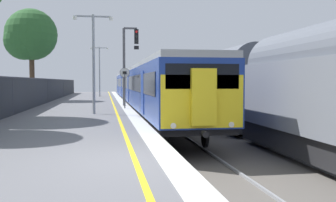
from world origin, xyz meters
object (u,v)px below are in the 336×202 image
(commuter_train_at_platform, at_px, (141,86))
(freight_train_adjacent_track, at_px, (194,84))
(platform_lamp_far, at_px, (100,67))
(background_tree_left, at_px, (29,37))
(platform_lamp_mid, at_px, (93,55))
(speed_limit_sign, at_px, (125,83))
(signal_gantry, at_px, (128,57))

(commuter_train_at_platform, bearing_deg, freight_train_adjacent_track, -37.01)
(platform_lamp_far, distance_m, background_tree_left, 10.25)
(freight_train_adjacent_track, bearing_deg, platform_lamp_mid, -127.88)
(speed_limit_sign, height_order, background_tree_left, background_tree_left)
(signal_gantry, xyz_separation_m, platform_lamp_far, (-2.12, 16.93, -0.06))
(commuter_train_at_platform, height_order, background_tree_left, background_tree_left)
(freight_train_adjacent_track, relative_size, background_tree_left, 6.62)
(commuter_train_at_platform, height_order, signal_gantry, signal_gantry)
(signal_gantry, distance_m, background_tree_left, 12.24)
(speed_limit_sign, xyz_separation_m, platform_lamp_mid, (-1.76, -3.68, 1.42))
(platform_lamp_mid, height_order, background_tree_left, background_tree_left)
(signal_gantry, distance_m, speed_limit_sign, 3.19)
(speed_limit_sign, relative_size, platform_lamp_mid, 0.49)
(freight_train_adjacent_track, bearing_deg, platform_lamp_far, 119.45)
(commuter_train_at_platform, relative_size, background_tree_left, 5.27)
(signal_gantry, bearing_deg, platform_lamp_far, 97.15)
(signal_gantry, xyz_separation_m, background_tree_left, (-8.06, 8.92, 2.28))
(freight_train_adjacent_track, relative_size, signal_gantry, 9.98)
(commuter_train_at_platform, bearing_deg, platform_lamp_mid, -105.74)
(platform_lamp_far, bearing_deg, speed_limit_sign, -84.85)
(platform_lamp_far, bearing_deg, freight_train_adjacent_track, -60.55)
(freight_train_adjacent_track, bearing_deg, commuter_train_at_platform, 142.99)
(platform_lamp_mid, distance_m, background_tree_left, 16.57)
(freight_train_adjacent_track, relative_size, platform_lamp_far, 9.68)
(commuter_train_at_platform, bearing_deg, signal_gantry, -102.93)
(signal_gantry, relative_size, speed_limit_sign, 2.14)
(commuter_train_at_platform, distance_m, platform_lamp_far, 11.25)
(platform_lamp_mid, xyz_separation_m, background_tree_left, (-5.94, 15.26, 2.58))
(platform_lamp_far, bearing_deg, platform_lamp_mid, -90.00)
(platform_lamp_mid, bearing_deg, platform_lamp_far, 90.00)
(speed_limit_sign, bearing_deg, freight_train_adjacent_track, 46.22)
(commuter_train_at_platform, distance_m, freight_train_adjacent_track, 5.02)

